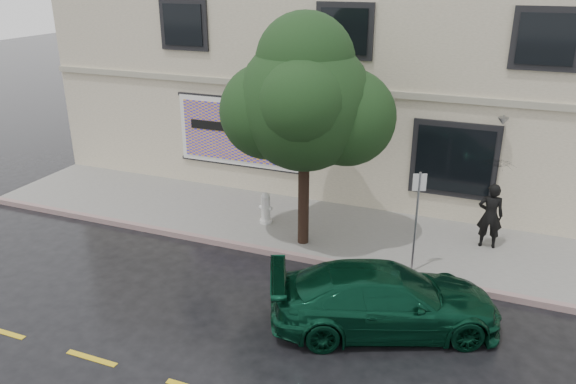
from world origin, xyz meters
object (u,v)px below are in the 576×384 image
at_px(car, 385,299).
at_px(pedestrian, 490,216).
at_px(street_tree, 305,104).
at_px(fire_hydrant, 266,208).

bearing_deg(car, pedestrian, -45.11).
xyz_separation_m(car, street_tree, (-2.73, 2.70, 3.12)).
bearing_deg(street_tree, fire_hydrant, 151.76).
bearing_deg(pedestrian, street_tree, 12.60).
bearing_deg(fire_hydrant, car, -47.76).
relative_size(pedestrian, fire_hydrant, 1.91).
height_order(pedestrian, street_tree, street_tree).
height_order(car, street_tree, street_tree).
bearing_deg(street_tree, pedestrian, 18.81).
distance_m(pedestrian, fire_hydrant, 5.89).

